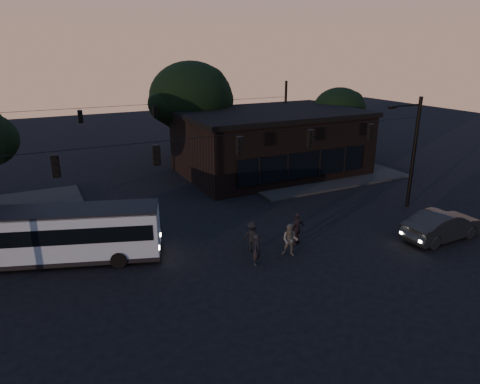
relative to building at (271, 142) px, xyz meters
name	(u,v)px	position (x,y,z in m)	size (l,w,h in m)	color
ground	(277,274)	(-9.00, -15.97, -2.71)	(120.00, 120.00, 0.00)	black
sidewalk_far_right	(311,172)	(3.00, -1.97, -2.63)	(14.00, 10.00, 0.15)	black
building	(271,142)	(0.00, 0.00, 0.00)	(15.40, 10.41, 5.40)	black
tree_behind	(191,97)	(-5.00, 6.03, 3.48)	(7.60, 7.60, 9.43)	black
tree_right	(339,110)	(9.00, 2.03, 1.93)	(5.20, 5.20, 6.86)	black
signal_rig_near	(240,166)	(-9.00, -11.97, 1.74)	(26.24, 0.30, 7.50)	black
signal_rig_far	(156,125)	(-9.00, 4.03, 1.50)	(26.24, 0.30, 7.50)	black
bus	(59,233)	(-18.17, -9.87, -1.13)	(10.21, 5.44, 2.81)	#8A9DAF
car	(443,225)	(1.57, -16.75, -1.87)	(1.77, 5.08, 1.67)	black
pedestrian_a	(257,250)	(-9.39, -14.68, -1.89)	(0.60, 0.39, 1.63)	black
pedestrian_b	(290,240)	(-7.37, -14.59, -1.83)	(0.86, 0.67, 1.77)	#454640
pedestrian_c	(297,229)	(-6.28, -13.61, -1.77)	(1.10, 0.46, 1.88)	black
pedestrian_d	(253,236)	(-8.86, -13.23, -1.85)	(1.10, 0.63, 1.71)	black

